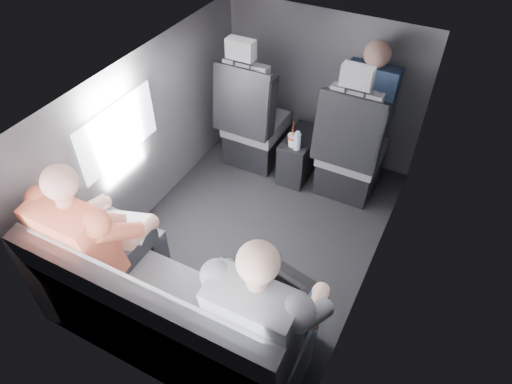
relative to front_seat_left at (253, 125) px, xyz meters
The scene contains 19 objects.
floor 1.03m from the front_seat_left, 61.81° to the right, with size 2.60×2.60×0.00m, color black.
ceiling 1.34m from the front_seat_left, 61.81° to the right, with size 2.60×2.60×0.00m, color #B2B2AD.
panel_left 0.99m from the front_seat_left, 118.19° to the right, with size 0.02×2.60×1.35m, color #56565B.
panel_right 1.61m from the front_seat_left, 31.88° to the right, with size 0.02×2.60×1.35m, color #56565B.
panel_front 0.70m from the front_seat_left, 45.65° to the left, with size 1.80×0.02×1.35m, color #56565B.
panel_back 2.20m from the front_seat_left, 78.12° to the right, with size 1.80×0.02×1.35m, color #56565B.
side_window 1.32m from the front_seat_left, 110.67° to the right, with size 0.02×0.75×0.42m, color white.
seatbelt 1.00m from the front_seat_left, 10.68° to the right, with size 0.05×0.01×0.65m, color black.
front_seat_left is the anchor object (origin of this frame).
front_seat_right 0.90m from the front_seat_left, ahead, with size 0.52×0.58×1.26m.
center_console 0.49m from the front_seat_left, ahead, with size 0.24×0.48×0.41m.
rear_bench 1.96m from the front_seat_left, 76.69° to the right, with size 1.60×0.57×0.92m.
soda_cup 0.45m from the front_seat_left, 14.93° to the right, with size 0.08×0.08×0.24m.
water_bottle 0.51m from the front_seat_left, 15.48° to the right, with size 0.06×0.06×0.17m.
laptop_white 1.70m from the front_seat_left, 92.91° to the right, with size 0.41×0.43×0.26m.
laptop_black 1.89m from the front_seat_left, 58.24° to the right, with size 0.38×0.36×0.24m.
passenger_rear_left 1.83m from the front_seat_left, 92.90° to the right, with size 0.54×0.65×1.28m.
passenger_rear_right 2.10m from the front_seat_left, 60.26° to the right, with size 0.55×0.66×1.29m.
passenger_front_right 1.01m from the front_seat_left, 15.74° to the left, with size 0.41×0.41×0.84m.
Camera 1 is at (1.13, -2.14, 2.70)m, focal length 32.00 mm.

